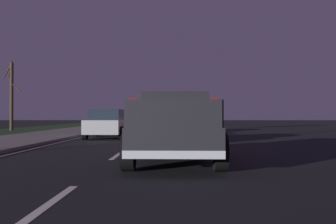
{
  "coord_description": "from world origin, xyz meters",
  "views": [
    {
      "loc": [
        -0.4,
        -1.69,
        1.21
      ],
      "look_at": [
        12.41,
        -1.52,
        1.33
      ],
      "focal_mm": 40.03,
      "sensor_mm": 36.0,
      "label": 1
    }
  ],
  "objects_px": {
    "pickup_truck": "(175,126)",
    "sedan_tan": "(174,121)",
    "sedan_silver": "(108,123)",
    "sedan_red": "(175,125)",
    "sedan_black": "(133,120)",
    "bare_tree_far": "(12,95)"
  },
  "relations": [
    {
      "from": "pickup_truck",
      "to": "sedan_tan",
      "type": "relative_size",
      "value": 1.23
    },
    {
      "from": "sedan_silver",
      "to": "sedan_red",
      "type": "bearing_deg",
      "value": -125.27
    },
    {
      "from": "sedan_red",
      "to": "pickup_truck",
      "type": "bearing_deg",
      "value": 179.79
    },
    {
      "from": "sedan_tan",
      "to": "sedan_black",
      "type": "distance_m",
      "value": 6.64
    },
    {
      "from": "pickup_truck",
      "to": "sedan_red",
      "type": "relative_size",
      "value": 1.24
    },
    {
      "from": "sedan_black",
      "to": "bare_tree_far",
      "type": "height_order",
      "value": "bare_tree_far"
    },
    {
      "from": "sedan_black",
      "to": "sedan_tan",
      "type": "bearing_deg",
      "value": -147.26
    },
    {
      "from": "pickup_truck",
      "to": "sedan_tan",
      "type": "xyz_separation_m",
      "value": [
        16.87,
        -0.0,
        -0.13
      ]
    },
    {
      "from": "sedan_silver",
      "to": "bare_tree_far",
      "type": "distance_m",
      "value": 13.81
    },
    {
      "from": "pickup_truck",
      "to": "sedan_silver",
      "type": "bearing_deg",
      "value": 19.77
    },
    {
      "from": "sedan_tan",
      "to": "sedan_silver",
      "type": "xyz_separation_m",
      "value": [
        -7.03,
        3.53,
        0.0
      ]
    },
    {
      "from": "sedan_tan",
      "to": "sedan_red",
      "type": "bearing_deg",
      "value": -179.84
    },
    {
      "from": "pickup_truck",
      "to": "bare_tree_far",
      "type": "xyz_separation_m",
      "value": [
        19.62,
        13.04,
        1.99
      ]
    },
    {
      "from": "sedan_black",
      "to": "bare_tree_far",
      "type": "distance_m",
      "value": 10.09
    },
    {
      "from": "sedan_red",
      "to": "sedan_tan",
      "type": "bearing_deg",
      "value": 0.16
    },
    {
      "from": "sedan_tan",
      "to": "bare_tree_far",
      "type": "bearing_deg",
      "value": 78.08
    },
    {
      "from": "pickup_truck",
      "to": "sedan_tan",
      "type": "bearing_deg",
      "value": -0.0
    },
    {
      "from": "pickup_truck",
      "to": "bare_tree_far",
      "type": "relative_size",
      "value": 0.96
    },
    {
      "from": "sedan_red",
      "to": "bare_tree_far",
      "type": "bearing_deg",
      "value": 46.72
    },
    {
      "from": "sedan_black",
      "to": "sedan_silver",
      "type": "height_order",
      "value": "same"
    },
    {
      "from": "sedan_black",
      "to": "sedan_red",
      "type": "height_order",
      "value": "same"
    },
    {
      "from": "pickup_truck",
      "to": "sedan_silver",
      "type": "relative_size",
      "value": 1.23
    }
  ]
}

